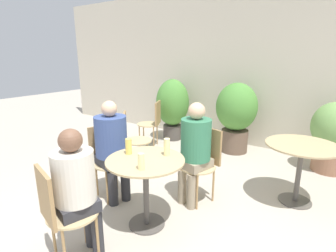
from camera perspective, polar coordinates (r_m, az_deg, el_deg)
name	(u,v)px	position (r m, az deg, el deg)	size (l,w,h in m)	color
ground_plane	(141,233)	(2.86, -5.96, -22.15)	(20.00, 20.00, 0.00)	#B2A899
storefront_wall	(252,68)	(5.23, 17.84, 11.99)	(10.00, 0.06, 3.00)	beige
cafe_table_near	(146,174)	(2.67, -4.88, -10.32)	(0.78, 0.78, 0.74)	#514C47
cafe_table_far	(301,156)	(3.44, 26.98, -5.90)	(0.82, 0.82, 0.74)	#514C47
bistro_chair_0	(203,158)	(3.20, 7.70, -6.86)	(0.45, 0.46, 0.89)	tan
bistro_chair_1	(107,154)	(3.36, -13.15, -6.02)	(0.46, 0.45, 0.89)	tan
bistro_chair_2	(60,208)	(2.38, -22.46, -16.21)	(0.45, 0.46, 0.89)	tan
bistro_chair_3	(131,135)	(4.07, -7.96, -2.01)	(0.49, 0.49, 0.89)	tan
bistro_chair_4	(153,120)	(5.00, -3.26, 1.35)	(0.48, 0.46, 0.89)	tan
seated_person_0	(195,146)	(3.03, 5.86, -4.27)	(0.38, 0.40, 1.22)	gray
seated_person_1	(112,143)	(3.17, -12.10, -3.70)	(0.43, 0.41, 1.23)	#2D2D33
seated_person_2	(77,184)	(2.34, -19.26, -11.83)	(0.37, 0.39, 1.18)	#2D2D33
beer_glass_0	(167,147)	(2.66, -0.26, -4.60)	(0.06, 0.06, 0.18)	beige
beer_glass_1	(129,146)	(2.74, -8.58, -4.40)	(0.07, 0.07, 0.16)	#DBC65B
beer_glass_2	(141,161)	(2.36, -5.86, -7.69)	(0.06, 0.06, 0.15)	beige
potted_plant_0	(172,105)	(5.43, 0.98, 4.53)	(0.68, 0.68, 1.26)	#47423D
potted_plant_1	(236,113)	(4.85, 14.62, 2.81)	(0.73, 0.73, 1.26)	brown
potted_plant_2	(333,134)	(4.61, 32.31, -1.41)	(0.64, 0.64, 1.07)	#93664C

